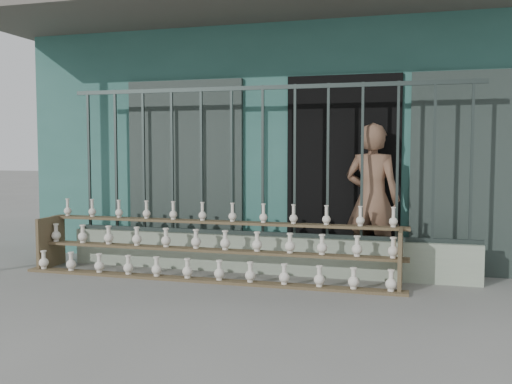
# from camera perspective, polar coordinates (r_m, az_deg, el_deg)

# --- Properties ---
(ground) EXTENTS (60.00, 60.00, 0.00)m
(ground) POSITION_cam_1_polar(r_m,az_deg,el_deg) (5.77, -2.72, -10.67)
(ground) COLOR slate
(workshop_building) EXTENTS (7.40, 6.60, 3.21)m
(workshop_building) POSITION_cam_1_polar(r_m,az_deg,el_deg) (9.68, 5.20, 5.01)
(workshop_building) COLOR #2F635A
(workshop_building) RESTS_ON ground
(parapet_wall) EXTENTS (5.00, 0.20, 0.45)m
(parapet_wall) POSITION_cam_1_polar(r_m,az_deg,el_deg) (6.94, 0.67, -6.22)
(parapet_wall) COLOR #94A38B
(parapet_wall) RESTS_ON ground
(security_fence) EXTENTS (5.00, 0.04, 1.80)m
(security_fence) POSITION_cam_1_polar(r_m,az_deg,el_deg) (6.82, 0.68, 3.10)
(security_fence) COLOR #283330
(security_fence) RESTS_ON parapet_wall
(shelf_rack) EXTENTS (4.50, 0.68, 0.85)m
(shelf_rack) POSITION_cam_1_polar(r_m,az_deg,el_deg) (6.68, -4.63, -5.46)
(shelf_rack) COLOR brown
(shelf_rack) RESTS_ON ground
(elderly_woman) EXTENTS (0.74, 0.57, 1.80)m
(elderly_woman) POSITION_cam_1_polar(r_m,az_deg,el_deg) (6.89, 11.56, -0.73)
(elderly_woman) COLOR brown
(elderly_woman) RESTS_ON ground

